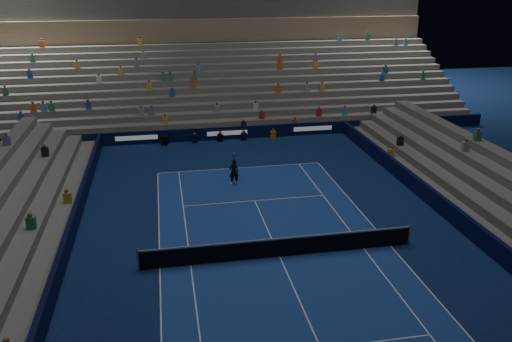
% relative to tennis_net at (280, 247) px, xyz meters
% --- Properties ---
extents(ground, '(90.00, 90.00, 0.00)m').
position_rel_tennis_net_xyz_m(ground, '(0.00, 0.00, -0.50)').
color(ground, '#0C1F4C').
rests_on(ground, ground).
extents(court_surface, '(10.97, 23.77, 0.01)m').
position_rel_tennis_net_xyz_m(court_surface, '(0.00, 0.00, -0.50)').
color(court_surface, navy).
rests_on(court_surface, ground).
extents(sponsor_barrier_far, '(44.00, 0.25, 1.00)m').
position_rel_tennis_net_xyz_m(sponsor_barrier_far, '(0.00, 18.50, -0.00)').
color(sponsor_barrier_far, black).
rests_on(sponsor_barrier_far, ground).
extents(sponsor_barrier_east, '(0.25, 37.00, 1.00)m').
position_rel_tennis_net_xyz_m(sponsor_barrier_east, '(9.70, 0.00, -0.00)').
color(sponsor_barrier_east, '#080B33').
rests_on(sponsor_barrier_east, ground).
extents(sponsor_barrier_west, '(0.25, 37.00, 1.00)m').
position_rel_tennis_net_xyz_m(sponsor_barrier_west, '(-9.70, 0.00, -0.00)').
color(sponsor_barrier_west, black).
rests_on(sponsor_barrier_west, ground).
extents(grandstand_main, '(44.00, 15.20, 11.20)m').
position_rel_tennis_net_xyz_m(grandstand_main, '(0.00, 27.90, 2.87)').
color(grandstand_main, slate).
rests_on(grandstand_main, ground).
extents(tennis_net, '(12.90, 0.10, 1.10)m').
position_rel_tennis_net_xyz_m(tennis_net, '(0.00, 0.00, 0.00)').
color(tennis_net, '#B2B2B7').
rests_on(tennis_net, ground).
extents(tennis_player, '(0.61, 0.40, 1.66)m').
position_rel_tennis_net_xyz_m(tennis_player, '(-0.81, 9.11, 0.33)').
color(tennis_player, black).
rests_on(tennis_player, ground).
extents(broadcast_camera, '(0.61, 1.02, 0.68)m').
position_rel_tennis_net_xyz_m(broadcast_camera, '(-4.90, 18.02, -0.16)').
color(broadcast_camera, black).
rests_on(broadcast_camera, ground).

